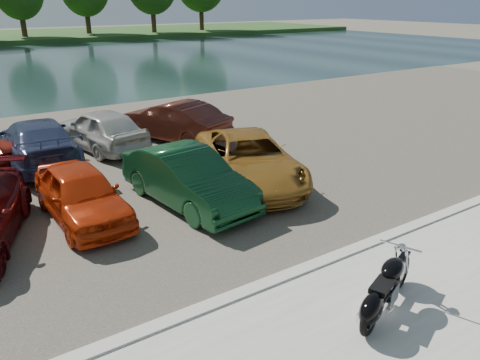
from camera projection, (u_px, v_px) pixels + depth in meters
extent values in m
plane|color=#595447|center=(399.00, 316.00, 8.28)|extent=(200.00, 200.00, 0.00)
cube|color=#ABA8A1|center=(451.00, 346.00, 7.48)|extent=(60.00, 6.00, 0.10)
cube|color=#ABA8A1|center=(322.00, 263.00, 9.80)|extent=(60.00, 0.30, 0.14)
cube|color=#433E36|center=(149.00, 155.00, 16.81)|extent=(60.00, 18.00, 0.04)
cube|color=#1A302F|center=(11.00, 66.00, 39.34)|extent=(120.00, 40.00, 0.00)
cylinder|color=#362413|center=(22.00, 19.00, 61.60)|extent=(0.70, 0.70, 4.50)
cylinder|color=#362413|center=(87.00, 16.00, 67.26)|extent=(0.70, 0.70, 4.95)
cylinder|color=#362413|center=(153.00, 13.00, 69.65)|extent=(0.70, 0.70, 5.40)
cylinder|color=#362413|center=(201.00, 11.00, 75.30)|extent=(0.70, 0.70, 5.85)
torus|color=black|center=(401.00, 271.00, 8.84)|extent=(0.68, 0.36, 0.68)
torus|color=black|center=(370.00, 316.00, 7.58)|extent=(0.68, 0.36, 0.68)
cylinder|color=#B2B2B7|center=(401.00, 271.00, 8.84)|extent=(0.45, 0.22, 0.46)
cylinder|color=#B2B2B7|center=(370.00, 316.00, 7.58)|extent=(0.45, 0.22, 0.46)
cylinder|color=silver|center=(407.00, 262.00, 8.57)|extent=(0.32, 0.16, 0.63)
cylinder|color=silver|center=(396.00, 259.00, 8.68)|extent=(0.32, 0.16, 0.63)
cylinder|color=silver|center=(401.00, 246.00, 8.34)|extent=(0.30, 0.71, 0.04)
sphere|color=silver|center=(402.00, 248.00, 8.44)|extent=(0.21, 0.21, 0.16)
sphere|color=silver|center=(403.00, 246.00, 8.50)|extent=(0.14, 0.14, 0.11)
cube|color=black|center=(404.00, 257.00, 8.73)|extent=(0.47, 0.29, 0.06)
cube|color=black|center=(386.00, 295.00, 8.23)|extent=(1.15, 0.53, 0.08)
cube|color=silver|center=(386.00, 293.00, 8.17)|extent=(0.54, 0.46, 0.34)
cylinder|color=silver|center=(389.00, 280.00, 8.17)|extent=(0.29, 0.26, 0.27)
cylinder|color=silver|center=(385.00, 286.00, 8.02)|extent=(0.29, 0.26, 0.27)
ellipsoid|color=black|center=(393.00, 269.00, 8.21)|extent=(0.76, 0.58, 0.32)
cube|color=black|center=(382.00, 286.00, 7.83)|extent=(0.61, 0.46, 0.10)
ellipsoid|color=black|center=(372.00, 308.00, 7.58)|extent=(0.80, 0.58, 0.50)
cube|color=black|center=(370.00, 314.00, 7.56)|extent=(0.44, 0.31, 0.30)
cylinder|color=silver|center=(370.00, 304.00, 8.07)|extent=(1.06, 0.48, 0.09)
cylinder|color=silver|center=(371.00, 300.00, 8.04)|extent=(1.06, 0.48, 0.09)
cylinder|color=#B2B2B7|center=(393.00, 310.00, 8.07)|extent=(0.07, 0.14, 0.22)
imported|color=red|center=(82.00, 194.00, 11.62)|extent=(1.72, 4.03, 1.36)
imported|color=#103B1E|center=(187.00, 178.00, 12.49)|extent=(2.10, 4.69, 1.49)
imported|color=#A46F25|center=(249.00, 159.00, 13.96)|extent=(4.02, 5.84, 1.48)
imported|color=navy|center=(37.00, 142.00, 15.60)|extent=(2.32, 5.34, 1.53)
imported|color=#B9B9B4|center=(101.00, 129.00, 17.15)|extent=(2.59, 4.72, 1.52)
imported|color=#4D1D14|center=(174.00, 121.00, 18.22)|extent=(3.27, 4.96, 1.54)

